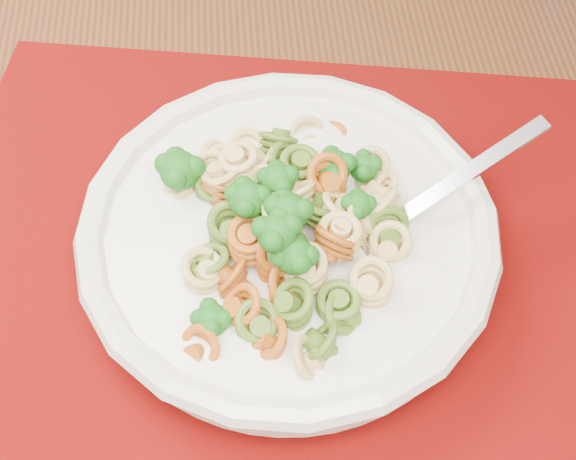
{
  "coord_description": "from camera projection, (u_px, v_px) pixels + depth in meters",
  "views": [
    {
      "loc": [
        0.17,
        -0.1,
        1.25
      ],
      "look_at": [
        0.19,
        0.2,
        0.81
      ],
      "focal_mm": 50.0,
      "sensor_mm": 36.0,
      "label": 1
    }
  ],
  "objects": [
    {
      "name": "pasta_broccoli_heap",
      "position": [
        288.0,
        225.0,
        0.53
      ],
      "size": [
        0.24,
        0.24,
        0.06
      ],
      "primitive_type": null,
      "color": "#D6BA69",
      "rests_on": "pasta_bowl"
    },
    {
      "name": "pasta_bowl",
      "position": [
        288.0,
        237.0,
        0.54
      ],
      "size": [
        0.28,
        0.28,
        0.05
      ],
      "color": "white",
      "rests_on": "placemat"
    },
    {
      "name": "dining_table",
      "position": [
        226.0,
        193.0,
        0.75
      ],
      "size": [
        1.33,
        0.86,
        0.77
      ],
      "rotation": [
        0.0,
        0.0,
        -0.01
      ],
      "color": "#523017",
      "rests_on": "ground"
    },
    {
      "name": "fork",
      "position": [
        374.0,
        235.0,
        0.53
      ],
      "size": [
        0.18,
        0.09,
        0.08
      ],
      "primitive_type": null,
      "rotation": [
        0.0,
        -0.35,
        0.4
      ],
      "color": "silver",
      "rests_on": "pasta_bowl"
    },
    {
      "name": "placemat",
      "position": [
        268.0,
        243.0,
        0.58
      ],
      "size": [
        0.54,
        0.46,
        0.0
      ],
      "primitive_type": "cube",
      "rotation": [
        0.0,
        0.0,
        -0.18
      ],
      "color": "#550703",
      "rests_on": "dining_table"
    }
  ]
}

